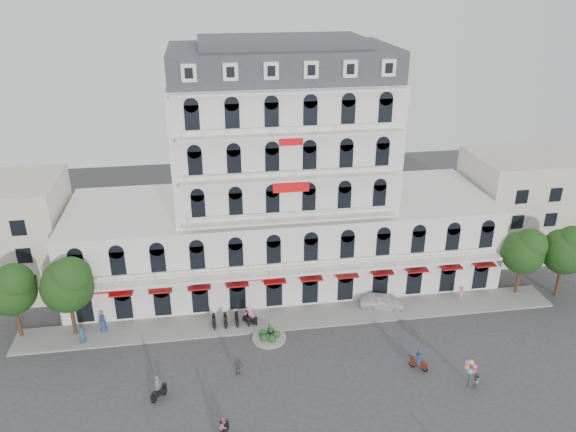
# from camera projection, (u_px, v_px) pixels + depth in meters

# --- Properties ---
(ground) EXTENTS (120.00, 120.00, 0.00)m
(ground) POSITION_uv_depth(u_px,v_px,m) (313.00, 378.00, 47.46)
(ground) COLOR #38383A
(ground) RESTS_ON ground
(sidewalk) EXTENTS (53.00, 4.00, 0.16)m
(sidewalk) POSITION_uv_depth(u_px,v_px,m) (295.00, 317.00, 55.56)
(sidewalk) COLOR gray
(sidewalk) RESTS_ON ground
(main_building) EXTENTS (45.00, 15.00, 25.80)m
(main_building) POSITION_uv_depth(u_px,v_px,m) (282.00, 192.00, 59.71)
(main_building) COLOR silver
(main_building) RESTS_ON ground
(flank_building_east) EXTENTS (14.00, 10.00, 12.00)m
(flank_building_east) POSITION_uv_depth(u_px,v_px,m) (526.00, 203.00, 67.36)
(flank_building_east) COLOR beige
(flank_building_east) RESTS_ON ground
(traffic_island) EXTENTS (3.20, 3.20, 1.60)m
(traffic_island) POSITION_uv_depth(u_px,v_px,m) (269.00, 337.00, 52.36)
(traffic_island) COLOR gray
(traffic_island) RESTS_ON ground
(parked_scooter_row) EXTENTS (4.40, 1.80, 1.10)m
(parked_scooter_row) POSITION_uv_depth(u_px,v_px,m) (231.00, 325.00, 54.52)
(parked_scooter_row) COLOR black
(parked_scooter_row) RESTS_ON ground
(tree_west_outer) EXTENTS (4.50, 4.48, 7.76)m
(tree_west_outer) POSITION_uv_depth(u_px,v_px,m) (11.00, 288.00, 50.66)
(tree_west_outer) COLOR #382314
(tree_west_outer) RESTS_ON ground
(tree_west_inner) EXTENTS (4.76, 4.76, 8.25)m
(tree_west_inner) POSITION_uv_depth(u_px,v_px,m) (67.00, 283.00, 50.78)
(tree_west_inner) COLOR #382314
(tree_west_inner) RESTS_ON ground
(tree_east_inner) EXTENTS (4.40, 4.37, 7.57)m
(tree_east_inner) POSITION_uv_depth(u_px,v_px,m) (524.00, 250.00, 57.78)
(tree_east_inner) COLOR #382314
(tree_east_inner) RESTS_ON ground
(tree_east_outer) EXTENTS (4.65, 4.65, 8.05)m
(tree_east_outer) POSITION_uv_depth(u_px,v_px,m) (566.00, 248.00, 57.30)
(tree_east_outer) COLOR #382314
(tree_east_outer) RESTS_ON ground
(parked_car) EXTENTS (4.90, 3.05, 1.56)m
(parked_car) POSITION_uv_depth(u_px,v_px,m) (382.00, 301.00, 57.01)
(parked_car) COLOR silver
(parked_car) RESTS_ON ground
(rider_west) EXTENTS (1.28, 1.33, 2.24)m
(rider_west) POSITION_uv_depth(u_px,v_px,m) (158.00, 388.00, 44.78)
(rider_west) COLOR black
(rider_west) RESTS_ON ground
(rider_southwest) EXTENTS (0.92, 1.61, 2.01)m
(rider_southwest) POSITION_uv_depth(u_px,v_px,m) (223.00, 428.00, 40.92)
(rider_southwest) COLOR black
(rider_southwest) RESTS_ON ground
(rider_east) EXTENTS (1.35, 1.26, 2.08)m
(rider_east) POSITION_uv_depth(u_px,v_px,m) (419.00, 359.00, 48.11)
(rider_east) COLOR maroon
(rider_east) RESTS_ON ground
(rider_center) EXTENTS (1.41, 1.20, 2.00)m
(rider_center) POSITION_uv_depth(u_px,v_px,m) (250.00, 315.00, 54.19)
(rider_center) COLOR black
(rider_center) RESTS_ON ground
(pedestrian_left) EXTENTS (1.06, 0.81, 1.92)m
(pedestrian_left) POSITION_uv_depth(u_px,v_px,m) (103.00, 324.00, 53.06)
(pedestrian_left) COLOR navy
(pedestrian_left) RESTS_ON ground
(pedestrian_mid) EXTENTS (0.99, 0.41, 1.68)m
(pedestrian_mid) POSITION_uv_depth(u_px,v_px,m) (238.00, 366.00, 47.57)
(pedestrian_mid) COLOR #4E5055
(pedestrian_mid) RESTS_ON ground
(pedestrian_right) EXTENTS (1.23, 1.20, 1.69)m
(pedestrian_right) POSITION_uv_depth(u_px,v_px,m) (461.00, 294.00, 58.18)
(pedestrian_right) COLOR pink
(pedestrian_right) RESTS_ON ground
(pedestrian_far) EXTENTS (0.80, 0.66, 1.87)m
(pedestrian_far) POSITION_uv_depth(u_px,v_px,m) (82.00, 336.00, 51.27)
(pedestrian_far) COLOR #2A5D80
(pedestrian_far) RESTS_ON ground
(balloon_vendor) EXTENTS (1.47, 1.33, 2.45)m
(balloon_vendor) POSITION_uv_depth(u_px,v_px,m) (473.00, 375.00, 45.85)
(balloon_vendor) COLOR slate
(balloon_vendor) RESTS_ON ground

